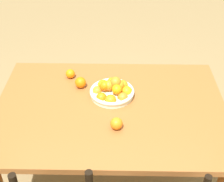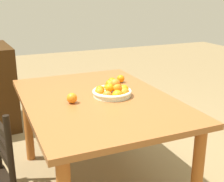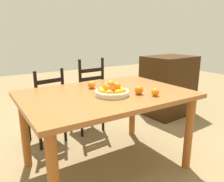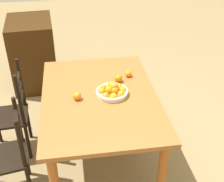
{
  "view_description": "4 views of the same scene",
  "coord_description": "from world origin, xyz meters",
  "px_view_note": "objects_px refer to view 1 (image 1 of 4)",
  "views": [
    {
      "loc": [
        -0.04,
        1.69,
        2.14
      ],
      "look_at": [
        -0.01,
        -0.12,
        0.82
      ],
      "focal_mm": 53.21,
      "sensor_mm": 36.0,
      "label": 1
    },
    {
      "loc": [
        -2.04,
        0.76,
        1.53
      ],
      "look_at": [
        -0.01,
        -0.12,
        0.82
      ],
      "focal_mm": 48.81,
      "sensor_mm": 36.0,
      "label": 2
    },
    {
      "loc": [
        -1.01,
        -1.69,
        1.3
      ],
      "look_at": [
        -0.01,
        -0.12,
        0.82
      ],
      "focal_mm": 35.07,
      "sensor_mm": 36.0,
      "label": 3
    },
    {
      "loc": [
        -2.33,
        0.23,
        2.33
      ],
      "look_at": [
        -0.01,
        -0.12,
        0.82
      ],
      "focal_mm": 48.05,
      "sensor_mm": 36.0,
      "label": 4
    }
  ],
  "objects_px": {
    "fruit_bowl": "(112,90)",
    "orange_loose_2": "(116,123)",
    "dining_table": "(111,118)",
    "orange_loose_1": "(70,74)",
    "orange_loose_0": "(80,82)"
  },
  "relations": [
    {
      "from": "dining_table",
      "to": "orange_loose_1",
      "type": "xyz_separation_m",
      "value": [
        0.3,
        -0.34,
        0.14
      ]
    },
    {
      "from": "dining_table",
      "to": "orange_loose_2",
      "type": "bearing_deg",
      "value": 100.87
    },
    {
      "from": "orange_loose_1",
      "to": "orange_loose_2",
      "type": "distance_m",
      "value": 0.64
    },
    {
      "from": "dining_table",
      "to": "orange_loose_1",
      "type": "bearing_deg",
      "value": -47.93
    },
    {
      "from": "orange_loose_1",
      "to": "orange_loose_0",
      "type": "bearing_deg",
      "value": 125.98
    },
    {
      "from": "dining_table",
      "to": "fruit_bowl",
      "type": "xyz_separation_m",
      "value": [
        -0.01,
        -0.12,
        0.14
      ]
    },
    {
      "from": "orange_loose_0",
      "to": "orange_loose_2",
      "type": "xyz_separation_m",
      "value": [
        -0.26,
        0.42,
        -0.0
      ]
    },
    {
      "from": "fruit_bowl",
      "to": "orange_loose_2",
      "type": "bearing_deg",
      "value": 95.21
    },
    {
      "from": "orange_loose_0",
      "to": "orange_loose_1",
      "type": "distance_m",
      "value": 0.15
    },
    {
      "from": "orange_loose_2",
      "to": "orange_loose_1",
      "type": "bearing_deg",
      "value": -57.74
    },
    {
      "from": "orange_loose_2",
      "to": "orange_loose_0",
      "type": "bearing_deg",
      "value": -58.85
    },
    {
      "from": "fruit_bowl",
      "to": "orange_loose_1",
      "type": "bearing_deg",
      "value": -34.32
    },
    {
      "from": "orange_loose_1",
      "to": "orange_loose_2",
      "type": "relative_size",
      "value": 0.9
    },
    {
      "from": "fruit_bowl",
      "to": "orange_loose_0",
      "type": "xyz_separation_m",
      "value": [
        0.23,
        -0.09,
        -0.0
      ]
    },
    {
      "from": "orange_loose_2",
      "to": "dining_table",
      "type": "bearing_deg",
      "value": -79.13
    }
  ]
}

